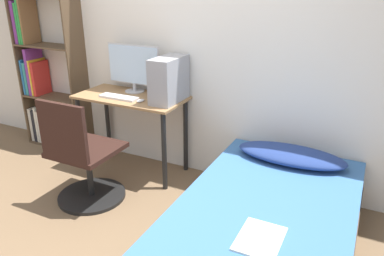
{
  "coord_description": "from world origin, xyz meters",
  "views": [
    {
      "loc": [
        1.5,
        -1.48,
        1.78
      ],
      "look_at": [
        0.35,
        0.83,
        0.75
      ],
      "focal_mm": 35.0,
      "sensor_mm": 36.0,
      "label": 1
    }
  ],
  "objects": [
    {
      "name": "desk",
      "position": [
        -0.51,
        1.27,
        0.62
      ],
      "size": [
        1.04,
        0.51,
        0.76
      ],
      "color": "#997047",
      "rests_on": "ground_plane"
    },
    {
      "name": "bookshelf",
      "position": [
        -1.76,
        1.39,
        0.78
      ],
      "size": [
        0.76,
        0.27,
        1.7
      ],
      "color": "brown",
      "rests_on": "ground_plane"
    },
    {
      "name": "pillow",
      "position": [
        1.01,
        1.27,
        0.48
      ],
      "size": [
        0.86,
        0.36,
        0.11
      ],
      "color": "navy",
      "rests_on": "bed"
    },
    {
      "name": "wall_back",
      "position": [
        0.0,
        1.55,
        1.25
      ],
      "size": [
        8.0,
        0.05,
        2.5
      ],
      "color": "silver",
      "rests_on": "ground_plane"
    },
    {
      "name": "magazine",
      "position": [
        1.08,
        0.22,
        0.43
      ],
      "size": [
        0.24,
        0.32,
        0.01
      ],
      "color": "silver",
      "rests_on": "bed"
    },
    {
      "name": "office_chair",
      "position": [
        -0.54,
        0.6,
        0.36
      ],
      "size": [
        0.58,
        0.58,
        0.93
      ],
      "color": "black",
      "rests_on": "ground_plane"
    },
    {
      "name": "monitor",
      "position": [
        -0.56,
        1.42,
        1.0
      ],
      "size": [
        0.57,
        0.19,
        0.45
      ],
      "color": "#B7B7BC",
      "rests_on": "desk"
    },
    {
      "name": "keyboard",
      "position": [
        -0.57,
        1.17,
        0.77
      ],
      "size": [
        0.38,
        0.11,
        0.02
      ],
      "color": "silver",
      "rests_on": "desk"
    },
    {
      "name": "bed",
      "position": [
        1.01,
        0.51,
        0.21
      ],
      "size": [
        1.13,
        2.03,
        0.42
      ],
      "color": "#4C3D2D",
      "rests_on": "ground_plane"
    },
    {
      "name": "mouse",
      "position": [
        -0.33,
        1.17,
        0.77
      ],
      "size": [
        0.06,
        0.09,
        0.02
      ],
      "color": "silver",
      "rests_on": "desk"
    },
    {
      "name": "pc_tower",
      "position": [
        -0.11,
        1.3,
        0.96
      ],
      "size": [
        0.2,
        0.41,
        0.4
      ],
      "color": "#99999E",
      "rests_on": "desk"
    }
  ]
}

